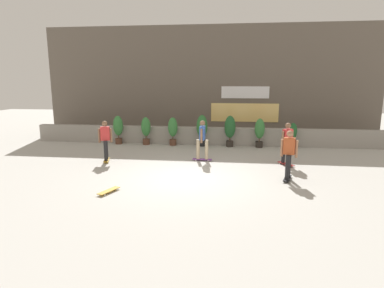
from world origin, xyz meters
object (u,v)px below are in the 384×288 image
Objects in this scene: potted_plant_5 at (260,131)px; skater_foreground at (202,139)px; potted_plant_6 at (293,134)px; skater_far_left at (287,142)px; potted_plant_4 at (230,129)px; skateboard_near_camera at (109,191)px; potted_plant_0 at (118,128)px; potted_plant_1 at (146,129)px; skater_mid_plaza at (105,139)px; potted_plant_2 at (173,129)px; potted_plant_3 at (202,128)px; skater_by_wall_right at (289,153)px.

potted_plant_5 is 4.02m from skater_foreground.
skater_far_left is (-0.82, -3.41, 0.25)m from potted_plant_6.
potted_plant_6 is (3.08, 0.00, -0.23)m from potted_plant_4.
skateboard_near_camera is (-5.00, -7.31, -0.78)m from potted_plant_5.
potted_plant_0 is 1.03× the size of potted_plant_5.
potted_plant_1 is at bearing 96.27° from skateboard_near_camera.
skater_mid_plaza and skater_far_left have the same top height.
potted_plant_0 is 1.03× the size of potted_plant_2.
potted_plant_0 reaches higher than potted_plant_5.
skater_mid_plaza is (0.79, -3.69, 0.07)m from potted_plant_0.
potted_plant_3 reaches higher than potted_plant_1.
potted_plant_0 is at bearing 157.14° from skater_far_left.
skater_by_wall_right is at bearing -84.40° from potted_plant_5.
potted_plant_6 is at bearing 0.00° from potted_plant_2.
potted_plant_5 is 7.49m from skater_mid_plaza.
potted_plant_6 is 8.92m from skater_mid_plaza.
potted_plant_0 is 3.77m from skater_mid_plaza.
potted_plant_2 is at bearing -180.00° from potted_plant_3.
skateboard_near_camera is (-2.43, -4.22, -0.88)m from skater_foreground.
potted_plant_5 is 8.89m from skateboard_near_camera.
potted_plant_0 is 1.18× the size of potted_plant_6.
skater_by_wall_right is 1.00× the size of skater_foreground.
skater_by_wall_right and skater_foreground have the same top height.
potted_plant_3 is 1.41m from potted_plant_4.
skater_by_wall_right is (0.53, -5.37, 0.10)m from potted_plant_5.
skater_far_left is (0.26, 1.96, 0.00)m from skater_by_wall_right.
potted_plant_6 is at bearing 0.00° from potted_plant_5.
potted_plant_4 is at bearing 0.00° from potted_plant_2.
skater_far_left and skater_foreground have the same top height.
potted_plant_3 is 0.94× the size of skater_by_wall_right.
potted_plant_5 reaches higher than potted_plant_1.
potted_plant_6 is (8.91, 0.00, -0.18)m from potted_plant_0.
skater_far_left is at bearing -56.51° from potted_plant_4.
potted_plant_0 is at bearing 146.87° from skater_foreground.
skater_far_left is (8.08, -3.41, 0.07)m from potted_plant_0.
potted_plant_5 is at bearing -0.00° from potted_plant_3.
skater_by_wall_right is at bearing -57.59° from potted_plant_3.
potted_plant_5 is at bearing 0.00° from potted_plant_2.
skater_foreground is 2.07× the size of skateboard_near_camera.
potted_plant_0 is at bearing 180.00° from potted_plant_3.
potted_plant_0 is at bearing 180.00° from potted_plant_5.
potted_plant_1 is 5.81m from potted_plant_5.
skater_mid_plaza reaches higher than potted_plant_3.
skater_mid_plaza is (-6.51, -3.69, 0.10)m from potted_plant_5.
potted_plant_2 is at bearing -0.00° from potted_plant_1.
skater_by_wall_right is at bearing -47.52° from potted_plant_2.
potted_plant_3 is at bearing 95.63° from skater_foreground.
potted_plant_1 is 1.14× the size of potted_plant_6.
potted_plant_6 is at bearing 0.00° from potted_plant_1.
skater_mid_plaza is (-2.12, -3.69, 0.11)m from potted_plant_2.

